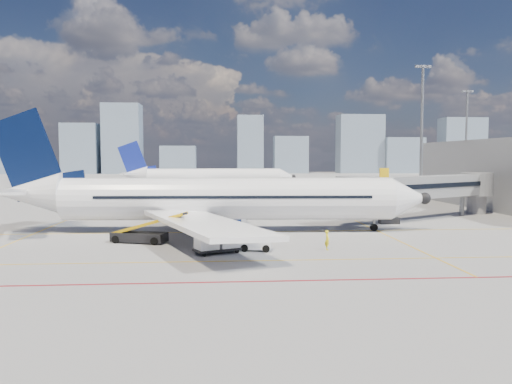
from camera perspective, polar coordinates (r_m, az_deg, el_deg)
ground at (r=42.08m, az=-1.51°, el=-6.20°), size 420.00×420.00×0.00m
apron_markings at (r=38.21m, az=-2.10°, el=-7.24°), size 90.00×35.12×0.01m
jet_bridge at (r=63.70m, az=19.35°, el=0.44°), size 23.55×15.78×6.30m
floodlight_mast_ne at (r=104.50m, az=18.42°, el=7.16°), size 3.20×0.61×25.45m
floodlight_mast_far at (r=147.57m, az=22.90°, el=6.07°), size 3.20×0.61×25.45m
distant_skyline at (r=231.43m, az=-5.05°, el=5.06°), size 248.33×15.88×31.44m
main_aircraft at (r=49.95m, az=-5.34°, el=-0.88°), size 43.88×38.21×12.79m
second_aircraft at (r=104.79m, az=-5.69°, el=1.67°), size 37.07×32.30×10.88m
baggage_tug at (r=39.89m, az=-0.14°, el=-5.62°), size 2.59×1.90×1.64m
cargo_dolly at (r=38.89m, az=-4.47°, el=-5.46°), size 3.87×2.92×1.94m
belt_loader at (r=44.68m, az=-13.01°, el=-4.76°), size 6.92×3.54×2.80m
ramp_worker at (r=40.65m, az=8.14°, el=-5.46°), size 0.40×0.59×1.59m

